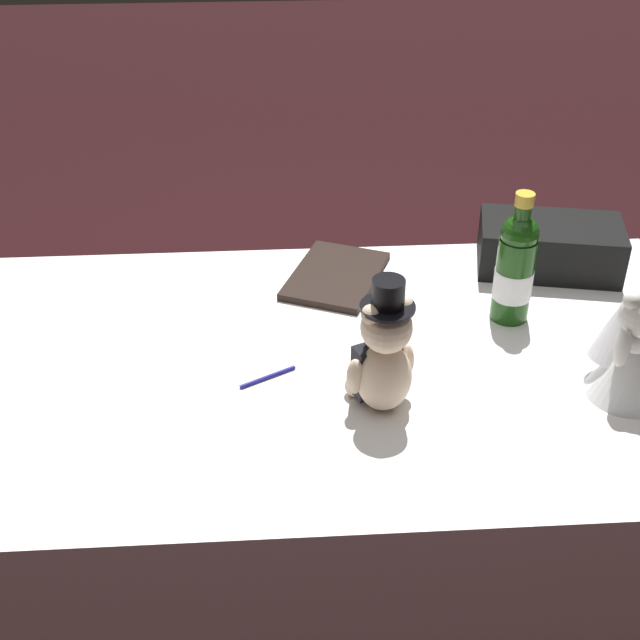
{
  "coord_description": "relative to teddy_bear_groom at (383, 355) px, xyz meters",
  "views": [
    {
      "loc": [
        -0.09,
        -1.44,
        1.77
      ],
      "look_at": [
        0.0,
        0.0,
        0.82
      ],
      "focal_mm": 48.83,
      "sensor_mm": 36.0,
      "label": 1
    }
  ],
  "objects": [
    {
      "name": "ground_plane",
      "position": [
        -0.11,
        0.15,
        -0.83
      ],
      "size": [
        12.0,
        12.0,
        0.0
      ],
      "primitive_type": "plane",
      "color": "black"
    },
    {
      "name": "reception_table",
      "position": [
        -0.11,
        0.15,
        -0.47
      ],
      "size": [
        1.7,
        0.95,
        0.72
      ],
      "primitive_type": "cube",
      "color": "white",
      "rests_on": "ground_plane"
    },
    {
      "name": "teddy_bear_groom",
      "position": [
        0.0,
        0.0,
        0.0
      ],
      "size": [
        0.13,
        0.13,
        0.28
      ],
      "color": "beige",
      "rests_on": "reception_table"
    },
    {
      "name": "teddy_bear_bride",
      "position": [
        0.48,
        0.02,
        -0.01
      ],
      "size": [
        0.16,
        0.2,
        0.24
      ],
      "color": "white",
      "rests_on": "reception_table"
    },
    {
      "name": "champagne_bottle",
      "position": [
        0.32,
        0.29,
        0.01
      ],
      "size": [
        0.08,
        0.08,
        0.3
      ],
      "color": "#194611",
      "rests_on": "reception_table"
    },
    {
      "name": "signing_pen",
      "position": [
        -0.21,
        0.1,
        -0.11
      ],
      "size": [
        0.12,
        0.07,
        0.01
      ],
      "color": "navy",
      "rests_on": "reception_table"
    },
    {
      "name": "gift_case_black",
      "position": [
        0.46,
        0.49,
        -0.06
      ],
      "size": [
        0.36,
        0.25,
        0.12
      ],
      "color": "black",
      "rests_on": "reception_table"
    },
    {
      "name": "guestbook",
      "position": [
        -0.05,
        0.47,
        -0.11
      ],
      "size": [
        0.28,
        0.32,
        0.02
      ],
      "primitive_type": "cube",
      "rotation": [
        0.0,
        0.0,
        -0.4
      ],
      "color": "black",
      "rests_on": "reception_table"
    }
  ]
}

